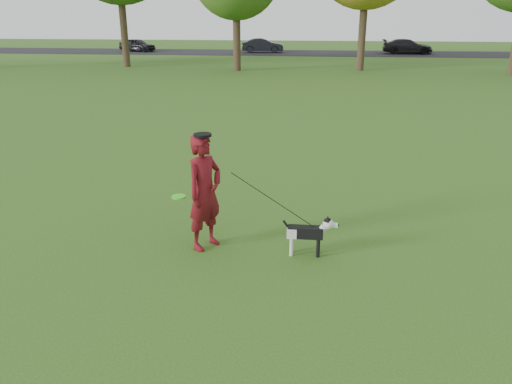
# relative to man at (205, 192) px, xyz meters

# --- Properties ---
(ground) EXTENTS (120.00, 120.00, 0.00)m
(ground) POSITION_rel_man_xyz_m (0.81, 0.19, -0.96)
(ground) COLOR #285116
(ground) RESTS_ON ground
(road) EXTENTS (120.00, 7.00, 0.02)m
(road) POSITION_rel_man_xyz_m (0.81, 40.19, -0.95)
(road) COLOR black
(road) RESTS_ON ground
(man) EXTENTS (0.76, 0.84, 1.92)m
(man) POSITION_rel_man_xyz_m (0.00, 0.00, 0.00)
(man) COLOR #590C0D
(man) RESTS_ON ground
(dog) EXTENTS (0.89, 0.18, 0.68)m
(dog) POSITION_rel_man_xyz_m (1.71, -0.14, -0.55)
(dog) COLOR black
(dog) RESTS_ON ground
(car_left) EXTENTS (3.73, 2.33, 1.19)m
(car_left) POSITION_rel_man_xyz_m (-14.83, 40.19, -0.35)
(car_left) COLOR black
(car_left) RESTS_ON road
(car_mid) EXTENTS (3.93, 1.73, 1.26)m
(car_mid) POSITION_rel_man_xyz_m (-2.90, 40.19, -0.31)
(car_mid) COLOR black
(car_mid) RESTS_ON road
(car_right) EXTENTS (4.49, 2.04, 1.27)m
(car_right) POSITION_rel_man_xyz_m (10.14, 40.19, -0.30)
(car_right) COLOR black
(car_right) RESTS_ON road
(man_held_items) EXTENTS (2.35, 0.36, 1.47)m
(man_held_items) POSITION_rel_man_xyz_m (1.08, -0.10, -0.03)
(man_held_items) COLOR #41EF1E
(man_held_items) RESTS_ON ground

